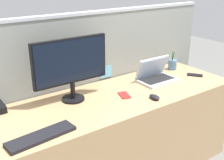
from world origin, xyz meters
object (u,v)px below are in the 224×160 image
laptop (155,75)px  desktop_monitor (71,64)px  pen_cup (172,65)px  cell_phone_black_slab (195,75)px  keyboard_main (41,136)px  computer_mouse_right_hand (154,97)px  cell_phone_red_case (124,95)px

laptop → desktop_monitor: bearing=174.9°
pen_cup → cell_phone_black_slab: (0.04, -0.25, -0.04)m
keyboard_main → cell_phone_black_slab: size_ratio=2.96×
computer_mouse_right_hand → cell_phone_red_case: bearing=133.8°
desktop_monitor → cell_phone_black_slab: 1.24m
cell_phone_black_slab → desktop_monitor: bearing=134.1°
pen_cup → cell_phone_red_case: (-0.78, -0.23, -0.04)m
computer_mouse_right_hand → cell_phone_black_slab: computer_mouse_right_hand is taller
keyboard_main → laptop: bearing=8.4°
pen_cup → laptop: bearing=-159.9°
desktop_monitor → pen_cup: (1.15, 0.06, -0.24)m
laptop → pen_cup: laptop is taller
desktop_monitor → pen_cup: 1.17m
keyboard_main → desktop_monitor: bearing=36.8°
computer_mouse_right_hand → cell_phone_red_case: 0.24m
computer_mouse_right_hand → pen_cup: 0.75m
pen_cup → cell_phone_red_case: bearing=-163.4°
computer_mouse_right_hand → laptop: bearing=49.8°
laptop → cell_phone_black_slab: size_ratio=2.40×
desktop_monitor → cell_phone_red_case: size_ratio=4.70×
laptop → computer_mouse_right_hand: 0.40m
laptop → computer_mouse_right_hand: laptop is taller
laptop → computer_mouse_right_hand: size_ratio=3.39×
laptop → cell_phone_black_slab: bearing=-17.3°
keyboard_main → cell_phone_black_slab: keyboard_main is taller
computer_mouse_right_hand → cell_phone_red_case: size_ratio=0.79×
desktop_monitor → keyboard_main: desktop_monitor is taller
cell_phone_black_slab → pen_cup: bearing=63.1°
laptop → computer_mouse_right_hand: bearing=-134.1°
keyboard_main → cell_phone_red_case: (0.77, 0.20, -0.01)m
keyboard_main → computer_mouse_right_hand: computer_mouse_right_hand is taller
desktop_monitor → keyboard_main: (-0.41, -0.37, -0.27)m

